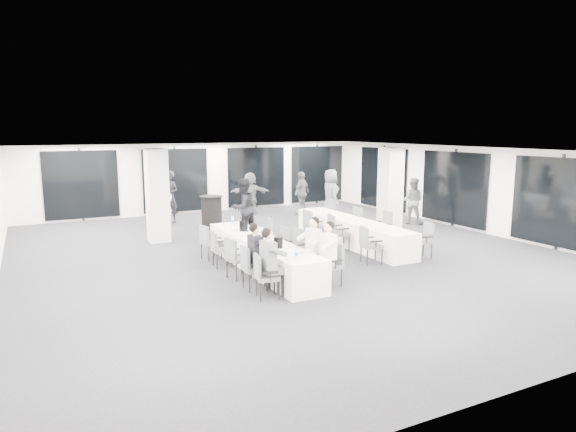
% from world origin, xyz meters
% --- Properties ---
extents(room, '(14.04, 16.04, 2.84)m').
position_xyz_m(room, '(0.89, 1.11, 1.39)').
color(room, '#222227').
rests_on(room, ground).
extents(column_left, '(0.60, 0.60, 2.80)m').
position_xyz_m(column_left, '(-2.80, 3.20, 1.40)').
color(column_left, silver).
rests_on(column_left, floor).
extents(column_right, '(0.60, 0.60, 2.80)m').
position_xyz_m(column_right, '(4.20, 1.00, 1.40)').
color(column_right, silver).
rests_on(column_right, floor).
extents(banquet_table_main, '(0.90, 5.00, 0.75)m').
position_xyz_m(banquet_table_main, '(-1.31, -1.12, 0.38)').
color(banquet_table_main, white).
rests_on(banquet_table_main, floor).
extents(banquet_table_side, '(0.90, 5.00, 0.75)m').
position_xyz_m(banquet_table_side, '(2.18, 0.16, 0.38)').
color(banquet_table_side, white).
rests_on(banquet_table_side, floor).
extents(cocktail_table, '(0.80, 0.80, 1.11)m').
position_xyz_m(cocktail_table, '(-0.68, 4.50, 0.56)').
color(cocktail_table, black).
rests_on(cocktail_table, floor).
extents(chair_main_left_near, '(0.53, 0.57, 0.91)m').
position_xyz_m(chair_main_left_near, '(-2.14, -3.10, 0.52)').
color(chair_main_left_near, '#53555B').
rests_on(chair_main_left_near, floor).
extents(chair_main_left_second, '(0.49, 0.55, 0.94)m').
position_xyz_m(chair_main_left_second, '(-2.15, -2.46, 0.54)').
color(chair_main_left_second, '#53555B').
rests_on(chair_main_left_second, floor).
extents(chair_main_left_mid, '(0.56, 0.60, 0.95)m').
position_xyz_m(chair_main_left_mid, '(-2.15, -1.56, 0.54)').
color(chair_main_left_mid, '#53555B').
rests_on(chair_main_left_mid, floor).
extents(chair_main_left_fourth, '(0.49, 0.54, 0.90)m').
position_xyz_m(chair_main_left_fourth, '(-2.14, -0.42, 0.51)').
color(chair_main_left_fourth, '#53555B').
rests_on(chair_main_left_fourth, floor).
extents(chair_main_left_far, '(0.54, 0.57, 0.91)m').
position_xyz_m(chair_main_left_far, '(-2.14, 0.42, 0.52)').
color(chair_main_left_far, '#53555B').
rests_on(chair_main_left_far, floor).
extents(chair_main_right_near, '(0.51, 0.56, 0.95)m').
position_xyz_m(chair_main_right_near, '(-0.48, -3.01, 0.54)').
color(chair_main_right_near, '#53555B').
rests_on(chair_main_right_near, floor).
extents(chair_main_right_second, '(0.55, 0.58, 0.94)m').
position_xyz_m(chair_main_right_second, '(-0.48, -2.39, 0.54)').
color(chair_main_right_second, '#53555B').
rests_on(chair_main_right_second, floor).
extents(chair_main_right_mid, '(0.56, 0.59, 0.95)m').
position_xyz_m(chair_main_right_mid, '(-0.48, -1.33, 0.54)').
color(chair_main_right_mid, '#53555B').
rests_on(chair_main_right_mid, floor).
extents(chair_main_right_fourth, '(0.45, 0.50, 0.86)m').
position_xyz_m(chair_main_right_fourth, '(-0.49, -0.49, 0.49)').
color(chair_main_right_fourth, '#53555B').
rests_on(chair_main_right_fourth, floor).
extents(chair_main_right_far, '(0.57, 0.59, 0.93)m').
position_xyz_m(chair_main_right_far, '(-0.48, 0.47, 0.53)').
color(chair_main_right_far, '#53555B').
rests_on(chair_main_right_far, floor).
extents(chair_side_left_near, '(0.56, 0.60, 0.95)m').
position_xyz_m(chair_side_left_near, '(1.35, -1.82, 0.54)').
color(chair_side_left_near, '#53555B').
rests_on(chair_side_left_near, floor).
extents(chair_side_left_mid, '(0.62, 0.65, 1.03)m').
position_xyz_m(chair_side_left_mid, '(1.34, -0.30, 0.59)').
color(chair_side_left_mid, '#53555B').
rests_on(chair_side_left_mid, floor).
extents(chair_side_left_far, '(0.51, 0.56, 0.96)m').
position_xyz_m(chair_side_left_far, '(1.34, 1.12, 0.55)').
color(chair_side_left_far, '#53555B').
rests_on(chair_side_left_far, floor).
extents(chair_side_right_near, '(0.55, 0.59, 0.94)m').
position_xyz_m(chair_side_right_near, '(3.01, -2.00, 0.54)').
color(chair_side_right_near, '#53555B').
rests_on(chair_side_right_near, floor).
extents(chair_side_right_mid, '(0.56, 0.61, 0.99)m').
position_xyz_m(chair_side_right_mid, '(3.01, -0.23, 0.56)').
color(chair_side_right_mid, '#53555B').
rests_on(chair_side_right_mid, floor).
extents(chair_side_right_far, '(0.49, 0.54, 0.90)m').
position_xyz_m(chair_side_right_far, '(3.01, 1.26, 0.52)').
color(chair_side_right_far, '#53555B').
rests_on(chair_side_right_far, floor).
extents(seated_guest_a, '(0.50, 0.38, 1.44)m').
position_xyz_m(seated_guest_a, '(-1.98, -3.11, 0.81)').
color(seated_guest_a, '#5C5F64').
rests_on(seated_guest_a, floor).
extents(seated_guest_b, '(0.50, 0.38, 1.44)m').
position_xyz_m(seated_guest_b, '(-1.98, -2.46, 0.81)').
color(seated_guest_b, black).
rests_on(seated_guest_b, floor).
extents(seated_guest_c, '(0.50, 0.38, 1.44)m').
position_xyz_m(seated_guest_c, '(-0.65, -3.01, 0.81)').
color(seated_guest_c, white).
rests_on(seated_guest_c, floor).
extents(seated_guest_d, '(0.50, 0.38, 1.44)m').
position_xyz_m(seated_guest_d, '(-0.65, -2.38, 0.81)').
color(seated_guest_d, white).
rests_on(seated_guest_d, floor).
extents(standing_guest_a, '(0.80, 0.73, 1.79)m').
position_xyz_m(standing_guest_a, '(-2.02, 5.54, 0.89)').
color(standing_guest_a, white).
rests_on(standing_guest_a, floor).
extents(standing_guest_b, '(1.17, 0.95, 2.10)m').
position_xyz_m(standing_guest_b, '(-0.25, 2.69, 1.05)').
color(standing_guest_b, black).
rests_on(standing_guest_b, floor).
extents(standing_guest_d, '(1.30, 1.13, 1.93)m').
position_xyz_m(standing_guest_d, '(3.46, 5.64, 0.97)').
color(standing_guest_d, '#5C5F64').
rests_on(standing_guest_d, floor).
extents(standing_guest_e, '(0.77, 1.11, 2.14)m').
position_xyz_m(standing_guest_e, '(3.86, 4.12, 1.07)').
color(standing_guest_e, '#5C5F64').
rests_on(standing_guest_e, floor).
extents(standing_guest_f, '(1.87, 1.14, 1.91)m').
position_xyz_m(standing_guest_f, '(1.61, 6.53, 0.95)').
color(standing_guest_f, '#5C5F64').
rests_on(standing_guest_f, floor).
extents(standing_guest_g, '(0.97, 1.00, 2.14)m').
position_xyz_m(standing_guest_g, '(-1.70, 6.11, 1.07)').
color(standing_guest_g, black).
rests_on(standing_guest_g, floor).
extents(standing_guest_h, '(1.03, 1.04, 1.88)m').
position_xyz_m(standing_guest_h, '(5.99, 2.00, 0.94)').
color(standing_guest_h, '#5C5F64').
rests_on(standing_guest_h, floor).
extents(ice_bucket_near, '(0.21, 0.21, 0.24)m').
position_xyz_m(ice_bucket_near, '(-1.33, -2.10, 0.87)').
color(ice_bucket_near, black).
rests_on(ice_bucket_near, banquet_table_main).
extents(ice_bucket_far, '(0.23, 0.23, 0.26)m').
position_xyz_m(ice_bucket_far, '(-1.30, 0.04, 0.88)').
color(ice_bucket_far, black).
rests_on(ice_bucket_far, banquet_table_main).
extents(water_bottle_a, '(0.07, 0.07, 0.23)m').
position_xyz_m(water_bottle_a, '(-1.41, -3.12, 0.87)').
color(water_bottle_a, silver).
rests_on(water_bottle_a, banquet_table_main).
extents(water_bottle_b, '(0.07, 0.07, 0.23)m').
position_xyz_m(water_bottle_b, '(-1.13, -0.74, 0.86)').
color(water_bottle_b, silver).
rests_on(water_bottle_b, banquet_table_main).
extents(water_bottle_c, '(0.08, 0.08, 0.24)m').
position_xyz_m(water_bottle_c, '(-1.24, 1.01, 0.87)').
color(water_bottle_c, silver).
rests_on(water_bottle_c, banquet_table_main).
extents(plate_a, '(0.21, 0.21, 0.03)m').
position_xyz_m(plate_a, '(-1.51, -2.64, 0.76)').
color(plate_a, white).
rests_on(plate_a, banquet_table_main).
extents(plate_b, '(0.22, 0.22, 0.03)m').
position_xyz_m(plate_b, '(-1.11, -2.81, 0.76)').
color(plate_b, white).
rests_on(plate_b, banquet_table_main).
extents(plate_c, '(0.22, 0.22, 0.03)m').
position_xyz_m(plate_c, '(-1.23, -1.84, 0.76)').
color(plate_c, white).
rests_on(plate_c, banquet_table_main).
extents(wine_glass, '(0.08, 0.08, 0.20)m').
position_xyz_m(wine_glass, '(-1.18, -3.21, 0.90)').
color(wine_glass, silver).
rests_on(wine_glass, banquet_table_main).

